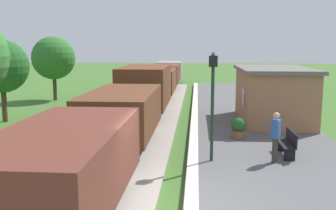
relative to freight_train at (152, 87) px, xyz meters
name	(u,v)px	position (x,y,z in m)	size (l,w,h in m)	color
ground_plane	(176,210)	(2.40, -15.09, -1.45)	(160.00, 160.00, 0.00)	#3D6628
platform_slab	(305,210)	(5.60, -15.09, -1.33)	(6.00, 60.00, 0.25)	#565659
platform_edge_stripe	(191,201)	(2.80, -15.09, -1.20)	(0.36, 60.00, 0.01)	silver
track_ballast	(83,205)	(0.00, -15.09, -1.39)	(3.80, 60.00, 0.12)	#9E9389
rail_near	(110,201)	(0.72, -15.09, -1.26)	(0.07, 60.00, 0.14)	slate
rail_far	(56,199)	(-0.72, -15.09, -1.26)	(0.07, 60.00, 0.14)	slate
freight_train	(152,87)	(0.00, 0.00, 0.00)	(2.50, 39.20, 2.72)	brown
station_hut	(273,94)	(6.80, -4.65, 0.20)	(3.50, 5.80, 2.78)	#9E6B4C
bench_near_hut	(288,143)	(6.15, -10.88, -0.73)	(0.42, 1.50, 0.91)	black
person_waiting	(276,135)	(5.54, -11.69, -0.27)	(0.38, 0.45, 1.71)	#38332D
potted_planter	(238,127)	(4.67, -8.45, -0.73)	(0.64, 0.64, 0.92)	brown
lamp_post_near	(213,86)	(3.43, -11.65, 1.35)	(0.28, 0.28, 3.70)	#193823
tree_trackside_far	(2,66)	(-7.58, -4.68, 1.57)	(2.88, 2.88, 4.48)	#4C3823
tree_field_left	(53,58)	(-7.89, 3.48, 1.74)	(3.23, 3.23, 4.82)	#4C3823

